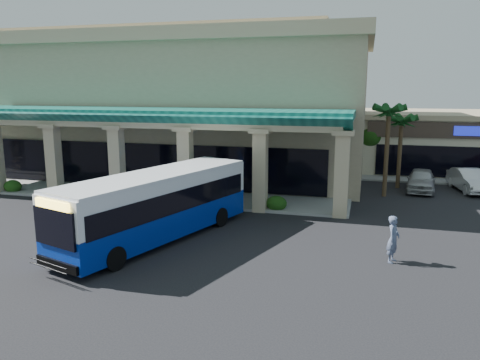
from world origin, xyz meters
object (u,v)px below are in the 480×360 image
(pedestrian, at_px, (393,239))
(car_white, at_px, (470,180))
(car_silver, at_px, (421,180))
(transit_bus, at_px, (157,207))

(pedestrian, xyz_separation_m, car_white, (5.70, 15.25, -0.21))
(pedestrian, relative_size, car_white, 0.42)
(pedestrian, distance_m, car_white, 16.28)
(car_silver, bearing_deg, car_white, 20.72)
(transit_bus, height_order, car_white, transit_bus)
(car_silver, height_order, car_white, car_silver)
(transit_bus, xyz_separation_m, car_white, (16.10, 15.11, -0.82))
(pedestrian, relative_size, car_silver, 0.43)
(car_silver, xyz_separation_m, car_white, (3.19, 0.78, -0.00))
(transit_bus, xyz_separation_m, car_silver, (12.91, 14.33, -0.82))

